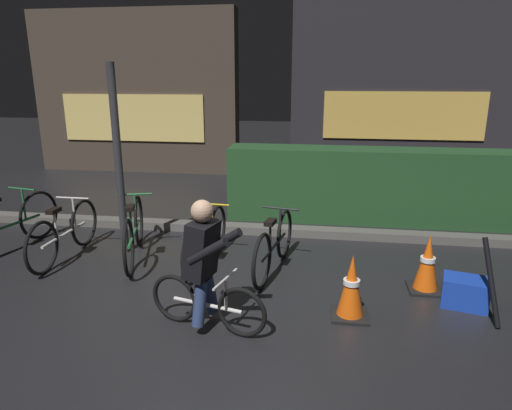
# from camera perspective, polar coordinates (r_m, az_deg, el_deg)

# --- Properties ---
(ground_plane) EXTENTS (40.00, 40.00, 0.00)m
(ground_plane) POSITION_cam_1_polar(r_m,az_deg,el_deg) (4.84, -3.48, -12.17)
(ground_plane) COLOR black
(sidewalk_curb) EXTENTS (12.00, 0.24, 0.12)m
(sidewalk_curb) POSITION_cam_1_polar(r_m,az_deg,el_deg) (6.81, 0.34, -3.10)
(sidewalk_curb) COLOR #56544F
(sidewalk_curb) RESTS_ON ground
(hedge_row) EXTENTS (4.80, 0.70, 1.18)m
(hedge_row) POSITION_cam_1_polar(r_m,az_deg,el_deg) (7.51, 15.09, 2.38)
(hedge_row) COLOR #214723
(hedge_row) RESTS_ON ground
(storefront_left) EXTENTS (4.98, 0.54, 3.79)m
(storefront_left) POSITION_cam_1_polar(r_m,az_deg,el_deg) (11.60, -14.93, 13.45)
(storefront_left) COLOR #42382D
(storefront_left) RESTS_ON ground
(storefront_right) EXTENTS (5.26, 0.54, 4.54)m
(storefront_right) POSITION_cam_1_polar(r_m,az_deg,el_deg) (11.51, 18.26, 15.04)
(storefront_right) COLOR #262328
(storefront_right) RESTS_ON ground
(street_post) EXTENTS (0.10, 0.10, 2.45)m
(street_post) POSITION_cam_1_polar(r_m,az_deg,el_deg) (6.05, -16.98, 5.22)
(street_post) COLOR #2D2D33
(street_post) RESTS_ON ground
(parked_bike_leftmost) EXTENTS (0.47, 1.73, 0.81)m
(parked_bike_leftmost) POSITION_cam_1_polar(r_m,az_deg,el_deg) (6.90, -28.77, -2.21)
(parked_bike_leftmost) COLOR black
(parked_bike_leftmost) RESTS_ON ground
(parked_bike_left_mid) EXTENTS (0.46, 1.63, 0.75)m
(parked_bike_left_mid) POSITION_cam_1_polar(r_m,az_deg,el_deg) (6.30, -23.02, -3.29)
(parked_bike_left_mid) COLOR black
(parked_bike_left_mid) RESTS_ON ground
(parked_bike_center_left) EXTENTS (0.57, 1.68, 0.80)m
(parked_bike_center_left) POSITION_cam_1_polar(r_m,az_deg,el_deg) (5.99, -15.15, -3.31)
(parked_bike_center_left) COLOR black
(parked_bike_center_left) RESTS_ON ground
(parked_bike_center_right) EXTENTS (0.46, 1.57, 0.72)m
(parked_bike_center_right) POSITION_cam_1_polar(r_m,az_deg,el_deg) (5.65, -6.34, -4.32)
(parked_bike_center_right) COLOR black
(parked_bike_center_right) RESTS_ON ground
(parked_bike_right_mid) EXTENTS (0.46, 1.57, 0.73)m
(parked_bike_right_mid) POSITION_cam_1_polar(r_m,az_deg,el_deg) (5.42, 2.29, -5.10)
(parked_bike_right_mid) COLOR black
(parked_bike_right_mid) RESTS_ON ground
(traffic_cone_near) EXTENTS (0.36, 0.36, 0.65)m
(traffic_cone_near) POSITION_cam_1_polar(r_m,az_deg,el_deg) (4.53, 11.94, -10.13)
(traffic_cone_near) COLOR black
(traffic_cone_near) RESTS_ON ground
(traffic_cone_far) EXTENTS (0.36, 0.36, 0.64)m
(traffic_cone_far) POSITION_cam_1_polar(r_m,az_deg,el_deg) (5.29, 20.82, -6.99)
(traffic_cone_far) COLOR black
(traffic_cone_far) RESTS_ON ground
(blue_crate) EXTENTS (0.51, 0.42, 0.30)m
(blue_crate) POSITION_cam_1_polar(r_m,az_deg,el_deg) (5.17, 24.89, -9.95)
(blue_crate) COLOR #193DB7
(blue_crate) RESTS_ON ground
(cyclist) EXTENTS (1.16, 0.61, 1.25)m
(cyclist) POSITION_cam_1_polar(r_m,az_deg,el_deg) (4.16, -6.49, -7.51)
(cyclist) COLOR black
(cyclist) RESTS_ON ground
(closed_umbrella) EXTENTS (0.16, 0.41, 0.79)m
(closed_umbrella) POSITION_cam_1_polar(r_m,az_deg,el_deg) (4.90, 27.57, -8.59)
(closed_umbrella) COLOR black
(closed_umbrella) RESTS_ON ground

